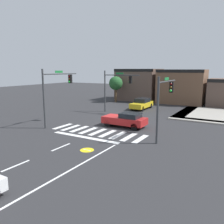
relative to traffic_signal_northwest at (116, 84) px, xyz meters
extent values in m
plane|color=#2B2B2D|center=(3.37, -5.04, -3.85)|extent=(120.00, 120.00, 0.00)
cube|color=silver|center=(-1.00, -9.54, -3.84)|extent=(0.51, 2.65, 0.01)
cube|color=silver|center=(0.10, -9.54, -3.84)|extent=(0.51, 2.65, 0.01)
cube|color=silver|center=(1.19, -9.54, -3.84)|extent=(0.51, 2.65, 0.01)
cube|color=silver|center=(2.28, -9.54, -3.84)|extent=(0.51, 2.65, 0.01)
cube|color=silver|center=(3.37, -9.54, -3.84)|extent=(0.51, 2.65, 0.01)
cube|color=silver|center=(4.47, -9.54, -3.84)|extent=(0.51, 2.65, 0.01)
cube|color=silver|center=(5.56, -9.54, -3.84)|extent=(0.51, 2.65, 0.01)
cube|color=silver|center=(6.65, -9.54, -3.84)|extent=(0.51, 2.65, 0.01)
cube|color=silver|center=(7.75, -9.54, -3.84)|extent=(0.51, 2.65, 0.01)
cube|color=white|center=(3.37, -11.54, -3.84)|extent=(6.80, 0.50, 0.01)
cube|color=white|center=(3.37, -14.54, -3.84)|extent=(0.16, 2.00, 0.01)
cube|color=white|center=(3.37, -18.54, -3.84)|extent=(0.16, 2.00, 0.01)
cube|color=white|center=(6.67, -21.04, -3.84)|extent=(0.14, 18.00, 0.01)
cylinder|color=yellow|center=(5.47, -14.06, -3.84)|extent=(1.03, 1.03, 0.01)
cylinder|color=white|center=(5.24, -14.06, -3.84)|extent=(0.16, 0.16, 0.00)
cylinder|color=white|center=(5.70, -14.06, -3.84)|extent=(0.16, 0.16, 0.00)
cube|color=white|center=(5.47, -14.06, -3.84)|extent=(0.46, 0.04, 0.00)
cube|color=#9E998E|center=(12.37, 0.16, -3.77)|extent=(10.00, 1.60, 0.15)
cube|color=#9E998E|center=(8.17, 4.96, -3.77)|extent=(1.60, 10.00, 0.15)
cube|color=#9E998E|center=(12.37, 4.96, -3.77)|extent=(10.00, 10.00, 0.15)
cube|color=brown|center=(-2.88, 14.28, -0.89)|extent=(7.49, 6.63, 5.92)
cube|color=black|center=(-2.88, 11.16, 1.82)|extent=(7.49, 0.50, 0.50)
cube|color=brown|center=(5.37, 13.56, -0.94)|extent=(7.70, 5.19, 5.81)
cube|color=black|center=(5.37, 11.16, 1.71)|extent=(7.70, 0.50, 0.50)
cylinder|color=#383A3D|center=(-1.79, 0.00, -1.02)|extent=(0.18, 0.18, 5.66)
cylinder|color=#383A3D|center=(0.76, 0.00, 1.23)|extent=(5.10, 0.12, 0.12)
cube|color=black|center=(2.11, 0.00, 0.66)|extent=(0.32, 0.32, 0.95)
sphere|color=#470A0A|center=(1.94, 0.00, 0.95)|extent=(0.22, 0.22, 0.22)
sphere|color=#4C330C|center=(1.94, 0.00, 0.66)|extent=(0.22, 0.22, 0.22)
sphere|color=#1ED833|center=(1.94, 0.00, 0.36)|extent=(0.22, 0.22, 0.22)
cube|color=#197233|center=(0.51, 0.00, 1.45)|extent=(1.10, 0.03, 0.24)
cylinder|color=#383A3D|center=(-1.96, -11.01, -0.91)|extent=(0.18, 0.18, 5.87)
cylinder|color=#383A3D|center=(-1.96, -8.50, 1.51)|extent=(0.12, 5.03, 0.12)
cube|color=black|center=(-1.96, -7.00, 0.93)|extent=(0.32, 0.32, 0.95)
sphere|color=#470A0A|center=(-1.96, -7.17, 1.23)|extent=(0.22, 0.22, 0.22)
sphere|color=#4C330C|center=(-1.96, -7.17, 0.93)|extent=(0.22, 0.22, 0.22)
sphere|color=#1ED833|center=(-1.96, -7.17, 0.64)|extent=(0.22, 0.22, 0.22)
cube|color=#197233|center=(-1.96, -8.75, 1.73)|extent=(0.03, 1.10, 0.24)
cylinder|color=#383A3D|center=(9.34, -10.03, -1.20)|extent=(0.18, 0.18, 5.29)
cylinder|color=#383A3D|center=(9.34, -7.82, 0.98)|extent=(0.12, 4.44, 0.12)
cube|color=black|center=(9.34, -6.54, 0.40)|extent=(0.32, 0.32, 0.95)
sphere|color=#470A0A|center=(9.34, -6.71, 0.70)|extent=(0.22, 0.22, 0.22)
sphere|color=#4C330C|center=(9.34, -6.71, 0.40)|extent=(0.22, 0.22, 0.22)
sphere|color=#1ED833|center=(9.34, -6.71, 0.11)|extent=(0.22, 0.22, 0.22)
cube|color=#197233|center=(9.34, -8.04, 1.20)|extent=(0.03, 1.10, 0.24)
cube|color=red|center=(4.57, -6.39, -3.19)|extent=(4.47, 1.92, 0.69)
cube|color=black|center=(5.25, -6.39, -2.60)|extent=(1.90, 1.69, 0.49)
cylinder|color=black|center=(3.04, -7.24, -3.51)|extent=(0.68, 0.22, 0.68)
cylinder|color=black|center=(3.04, -5.54, -3.51)|extent=(0.68, 0.22, 0.68)
cylinder|color=black|center=(6.09, -7.24, -3.51)|extent=(0.68, 0.22, 0.68)
cylinder|color=black|center=(6.09, -5.54, -3.51)|extent=(0.68, 0.22, 0.68)
cube|color=gold|center=(1.85, 4.40, -3.19)|extent=(1.87, 4.73, 0.69)
cube|color=black|center=(1.85, 4.71, -2.55)|extent=(1.65, 2.37, 0.58)
cylinder|color=black|center=(2.68, 2.79, -3.50)|extent=(0.22, 0.70, 0.70)
cylinder|color=black|center=(1.03, 2.79, -3.50)|extent=(0.22, 0.70, 0.70)
cylinder|color=black|center=(2.68, 6.01, -3.50)|extent=(0.22, 0.70, 0.70)
cylinder|color=black|center=(1.03, 6.01, -3.50)|extent=(0.22, 0.70, 0.70)
cylinder|color=#4C3823|center=(-5.13, 8.96, -2.45)|extent=(0.36, 0.36, 2.80)
sphere|color=#235628|center=(-5.13, 8.96, -0.45)|extent=(2.43, 2.43, 2.43)
camera|label=1|loc=(15.21, -27.05, 1.97)|focal=37.05mm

